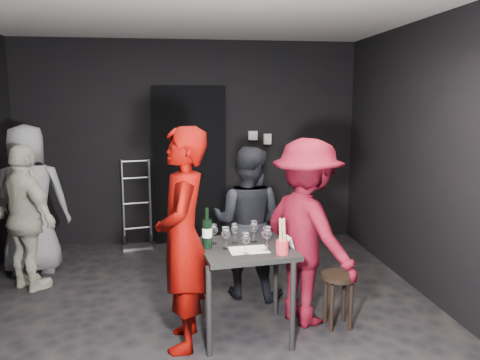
{
  "coord_description": "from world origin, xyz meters",
  "views": [
    {
      "loc": [
        -0.12,
        -3.8,
        1.91
      ],
      "look_at": [
        0.39,
        0.25,
        1.22
      ],
      "focal_mm": 35.0,
      "sensor_mm": 36.0,
      "label": 1
    }
  ],
  "objects": [
    {
      "name": "floor",
      "position": [
        0.0,
        0.0,
        0.0
      ],
      "size": [
        4.5,
        5.0,
        0.02
      ],
      "primitive_type": "cube",
      "color": "black",
      "rests_on": "ground"
    },
    {
      "name": "wall_back",
      "position": [
        0.0,
        2.5,
        1.35
      ],
      "size": [
        4.5,
        0.04,
        2.7
      ],
      "primitive_type": "cube",
      "color": "black",
      "rests_on": "ground"
    },
    {
      "name": "wall_front",
      "position": [
        0.0,
        -2.5,
        1.35
      ],
      "size": [
        4.5,
        0.04,
        2.7
      ],
      "primitive_type": "cube",
      "color": "black",
      "rests_on": "ground"
    },
    {
      "name": "wall_right",
      "position": [
        2.25,
        0.0,
        1.35
      ],
      "size": [
        0.04,
        5.0,
        2.7
      ],
      "primitive_type": "cube",
      "color": "black",
      "rests_on": "ground"
    },
    {
      "name": "doorway",
      "position": [
        0.0,
        2.44,
        1.05
      ],
      "size": [
        0.95,
        0.1,
        2.1
      ],
      "primitive_type": "cube",
      "color": "black",
      "rests_on": "ground"
    },
    {
      "name": "wallbox_upper",
      "position": [
        0.85,
        2.45,
        1.45
      ],
      "size": [
        0.12,
        0.06,
        0.12
      ],
      "primitive_type": "cube",
      "color": "#B7B7B2",
      "rests_on": "wall_back"
    },
    {
      "name": "wallbox_lower",
      "position": [
        1.05,
        2.45,
        1.4
      ],
      "size": [
        0.1,
        0.06,
        0.14
      ],
      "primitive_type": "cube",
      "color": "#B7B7B2",
      "rests_on": "wall_back"
    },
    {
      "name": "hand_truck",
      "position": [
        -0.71,
        2.32,
        0.21
      ],
      "size": [
        0.39,
        0.33,
        1.16
      ],
      "rotation": [
        0.0,
        0.0,
        0.21
      ],
      "color": "#B2B2B7",
      "rests_on": "floor"
    },
    {
      "name": "tasting_table",
      "position": [
        0.38,
        -0.2,
        0.65
      ],
      "size": [
        0.72,
        0.72,
        0.75
      ],
      "rotation": [
        0.0,
        0.0,
        0.13
      ],
      "color": "black",
      "rests_on": "floor"
    },
    {
      "name": "stool",
      "position": [
        1.18,
        -0.18,
        0.36
      ],
      "size": [
        0.3,
        0.3,
        0.47
      ],
      "rotation": [
        0.0,
        0.0,
        0.34
      ],
      "color": "black",
      "rests_on": "floor"
    },
    {
      "name": "server_red",
      "position": [
        -0.12,
        -0.31,
        0.99
      ],
      "size": [
        0.51,
        0.75,
        1.98
      ],
      "primitive_type": "imported",
      "rotation": [
        0.0,
        0.0,
        -1.62
      ],
      "color": "#6E0400",
      "rests_on": "floor"
    },
    {
      "name": "woman_black",
      "position": [
        0.51,
        0.58,
        0.73
      ],
      "size": [
        0.81,
        0.64,
        1.47
      ],
      "primitive_type": "imported",
      "rotation": [
        0.0,
        0.0,
        2.73
      ],
      "color": "black",
      "rests_on": "floor"
    },
    {
      "name": "man_maroon",
      "position": [
        0.93,
        -0.04,
        0.86
      ],
      "size": [
        0.98,
        1.22,
        1.71
      ],
      "primitive_type": "imported",
      "rotation": [
        0.0,
        0.0,
        2.07
      ],
      "color": "maroon",
      "rests_on": "floor"
    },
    {
      "name": "bystander_cream",
      "position": [
        -1.68,
        1.0,
        0.74
      ],
      "size": [
        0.93,
        0.88,
        1.48
      ],
      "primitive_type": "imported",
      "rotation": [
        0.0,
        0.0,
        2.44
      ],
      "color": "beige",
      "rests_on": "floor"
    },
    {
      "name": "bystander_grey",
      "position": [
        -1.79,
        1.51,
        0.93
      ],
      "size": [
        0.95,
        0.58,
        1.85
      ],
      "primitive_type": "imported",
      "rotation": [
        0.0,
        0.0,
        3.23
      ],
      "color": "gray",
      "rests_on": "floor"
    },
    {
      "name": "tasting_mat",
      "position": [
        0.39,
        -0.3,
        0.75
      ],
      "size": [
        0.32,
        0.23,
        0.0
      ],
      "primitive_type": "cube",
      "rotation": [
        0.0,
        0.0,
        0.08
      ],
      "color": "white",
      "rests_on": "tasting_table"
    },
    {
      "name": "wine_glass_a",
      "position": [
        0.22,
        -0.24,
        0.85
      ],
      "size": [
        0.09,
        0.09,
        0.2
      ],
      "primitive_type": null,
      "rotation": [
        0.0,
        0.0,
        -0.16
      ],
      "color": "white",
      "rests_on": "tasting_table"
    },
    {
      "name": "wine_glass_b",
      "position": [
        0.13,
        -0.1,
        0.84
      ],
      "size": [
        0.07,
        0.07,
        0.19
      ],
      "primitive_type": null,
      "rotation": [
        0.0,
        0.0,
        0.06
      ],
      "color": "white",
      "rests_on": "tasting_table"
    },
    {
      "name": "wine_glass_c",
      "position": [
        0.31,
        -0.11,
        0.84
      ],
      "size": [
        0.08,
        0.08,
        0.18
      ],
      "primitive_type": null,
      "rotation": [
        0.0,
        0.0,
        -0.27
      ],
      "color": "white",
      "rests_on": "tasting_table"
    },
    {
      "name": "wine_glass_d",
      "position": [
        0.36,
        -0.39,
        0.84
      ],
      "size": [
        0.09,
        0.09,
        0.18
      ],
      "primitive_type": null,
      "rotation": [
        0.0,
        0.0,
        0.37
      ],
      "color": "white",
      "rests_on": "tasting_table"
    },
    {
      "name": "wine_glass_e",
      "position": [
        0.53,
        -0.33,
        0.86
      ],
      "size": [
        0.1,
        0.1,
        0.21
      ],
      "primitive_type": null,
      "rotation": [
        0.0,
        0.0,
        0.26
      ],
      "color": "white",
      "rests_on": "tasting_table"
    },
    {
      "name": "wine_glass_f",
      "position": [
        0.47,
        -0.09,
        0.85
      ],
      "size": [
        0.09,
        0.09,
        0.2
      ],
      "primitive_type": null,
      "rotation": [
        0.0,
        0.0,
        -0.13
      ],
      "color": "white",
      "rests_on": "tasting_table"
    },
    {
      "name": "wine_bottle",
      "position": [
        0.07,
        -0.2,
        0.88
      ],
      "size": [
        0.08,
        0.08,
        0.33
      ],
      "rotation": [
        0.0,
        0.0,
        -0.22
      ],
      "color": "black",
      "rests_on": "tasting_table"
    },
    {
      "name": "breadstick_cup",
      "position": [
        0.64,
        -0.43,
        0.89
      ],
      "size": [
        0.1,
        0.1,
        0.3
      ],
      "rotation": [
        0.0,
        0.0,
        -0.04
      ],
      "color": "red",
      "rests_on": "tasting_table"
    },
    {
      "name": "reserved_card",
      "position": [
        0.69,
        -0.27,
        0.8
      ],
      "size": [
        0.11,
        0.15,
        0.1
      ],
      "primitive_type": null,
      "rotation": [
        0.0,
        0.0,
        0.22
      ],
      "color": "white",
      "rests_on": "tasting_table"
    }
  ]
}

